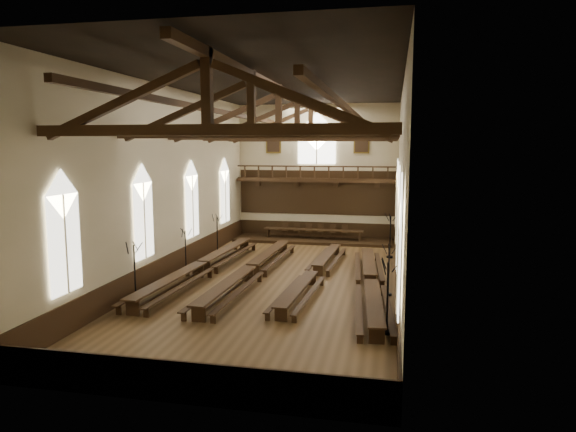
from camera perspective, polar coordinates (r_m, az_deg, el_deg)
name	(u,v)px	position (r m, az deg, el deg)	size (l,w,h in m)	color
ground	(279,281)	(26.70, -0.99, -7.22)	(26.00, 26.00, 0.00)	brown
room_walls	(279,155)	(25.80, -1.03, 6.78)	(26.00, 26.00, 26.00)	beige
wainscot_band	(279,270)	(26.55, -1.00, -5.97)	(12.00, 26.00, 1.20)	black
side_windows	(279,209)	(25.99, -1.01, 0.77)	(11.85, 19.80, 4.50)	white
end_window	(317,142)	(38.49, 3.22, 8.23)	(2.80, 0.12, 3.80)	white
minstrels_gallery	(316,187)	(38.37, 3.13, 3.27)	(11.80, 1.24, 3.70)	#351F11
portraits	(317,144)	(38.48, 3.21, 8.04)	(7.75, 0.09, 1.45)	brown
roof_trusses	(279,119)	(25.83, -1.04, 10.67)	(11.70, 25.70, 2.80)	#351F11
refectory_row_a	(202,265)	(28.12, -9.53, -5.39)	(1.89, 14.62, 0.77)	#351F11
refectory_row_b	(251,269)	(27.03, -4.12, -5.86)	(1.74, 14.43, 0.75)	#351F11
refectory_row_c	(315,271)	(26.70, 3.00, -6.16)	(1.68, 13.66, 0.66)	#351F11
refectory_row_d	(370,281)	(25.06, 9.12, -7.10)	(1.93, 14.10, 0.71)	#351F11
dais	(313,240)	(37.62, 2.80, -2.67)	(11.40, 3.01, 0.20)	black
high_table	(313,231)	(37.51, 2.81, -1.64)	(7.33, 1.08, 0.69)	#351F11
high_chairs	(315,230)	(38.21, 2.97, -1.56)	(4.95, 0.45, 0.96)	#351F11
candelabrum_left_near	(135,283)	(24.12, -16.61, -7.16)	(0.80, 0.80, 2.72)	black
candelabrum_left_mid	(186,258)	(29.15, -11.29, -4.61)	(0.72, 0.71, 2.42)	black
candelabrum_left_far	(217,241)	(33.93, -7.86, -2.73)	(0.74, 0.76, 2.53)	black
candelabrum_right_near	(387,311)	(19.58, 10.95, -10.33)	(0.76, 0.88, 2.87)	black
candelabrum_right_mid	(388,280)	(24.45, 11.10, -6.97)	(0.74, 0.69, 2.45)	black
candelabrum_right_far	(390,244)	(32.55, 11.26, -3.10)	(0.84, 0.81, 2.80)	black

